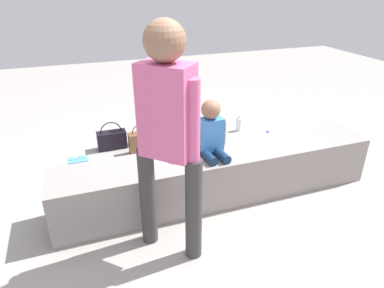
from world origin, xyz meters
The scene contains 12 objects.
ground_plane centered at (0.00, 0.00, 0.00)m, with size 12.00×12.00×0.00m, color #9E9A94.
concrete_ledge centered at (0.00, 0.00, 0.22)m, with size 2.87×0.47×0.44m, color gray.
child_seated centered at (-0.08, 0.01, 0.66)m, with size 0.28×0.32×0.48m.
adult_standing centered at (-0.60, -0.49, 0.98)m, with size 0.38×0.37×1.62m.
cake_plate centered at (-0.35, 0.07, 0.46)m, with size 0.22×0.22×0.07m.
gift_bag centered at (-1.17, 0.57, 0.15)m, with size 0.19×0.12×0.34m.
railing_post centered at (-0.15, 1.38, 0.38)m, with size 0.36×0.36×1.04m.
water_bottle_near_gift centered at (0.96, 0.77, 0.09)m, with size 0.07×0.07×0.19m.
water_bottle_far_side centered at (0.85, 1.28, 0.10)m, with size 0.06×0.06×0.21m.
party_cup_red centered at (0.03, 1.04, 0.05)m, with size 0.09×0.09×0.10m, color red.
handbag_black_leather centered at (-0.78, 1.32, 0.11)m, with size 0.33×0.14×0.33m.
handbag_brown_canvas centered at (-0.47, 1.09, 0.13)m, with size 0.30×0.13×0.36m.
Camera 1 is at (-1.12, -2.41, 1.82)m, focal length 32.13 mm.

